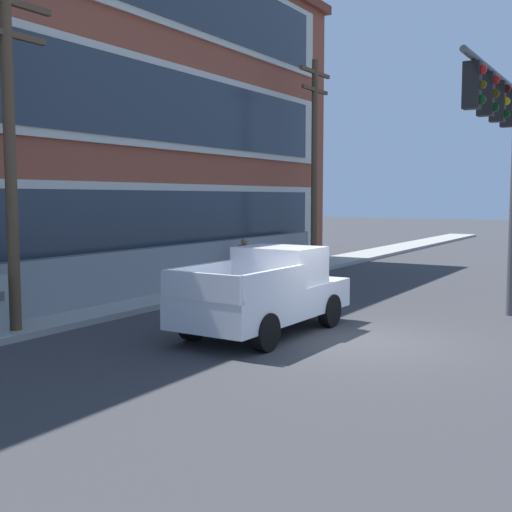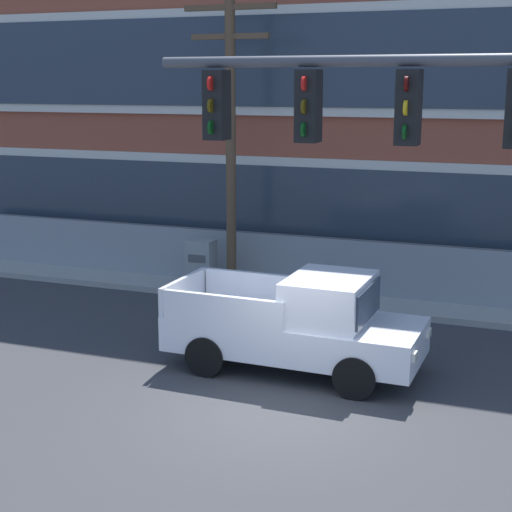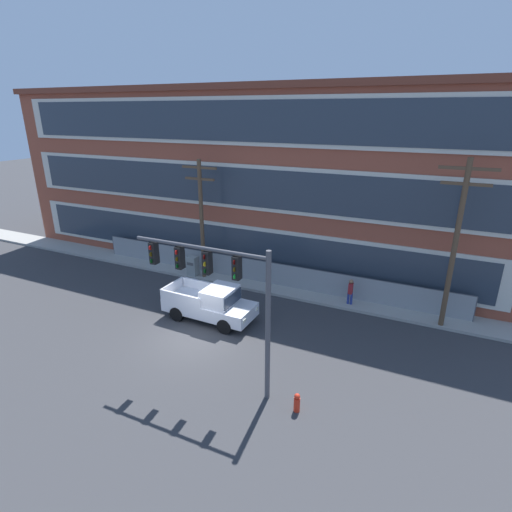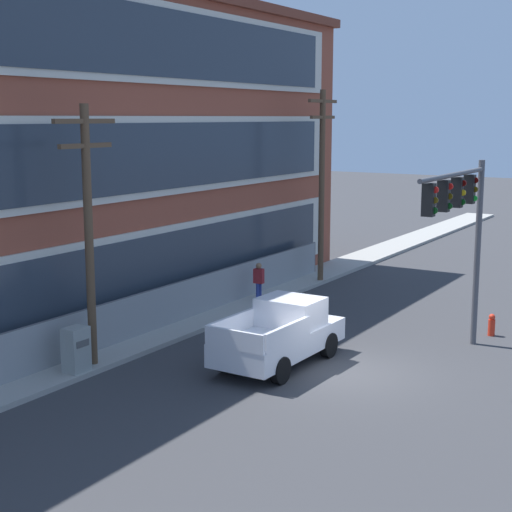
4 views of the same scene
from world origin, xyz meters
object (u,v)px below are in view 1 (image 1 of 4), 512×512
Objects in this scene: utility_pole_midblock at (314,156)px; pedestrian_near_cabinet at (244,258)px; pickup_truck_white at (267,293)px; utility_pole_near_corner at (10,141)px; traffic_signal_mast at (501,135)px.

pedestrian_near_cabinet is (-4.87, 0.35, -3.86)m from utility_pole_midblock.
pickup_truck_white is 7.97m from pedestrian_near_cabinet.
utility_pole_near_corner is 10.38m from pedestrian_near_cabinet.
traffic_signal_mast is 3.64× the size of pedestrian_near_cabinet.
utility_pole_near_corner is 0.91× the size of utility_pole_midblock.
utility_pole_near_corner is at bearing 178.99° from utility_pole_midblock.
pickup_truck_white is at bearing -143.79° from pedestrian_near_cabinet.
traffic_signal_mast is 0.78× the size of utility_pole_near_corner.
utility_pole_midblock is 5.16× the size of pedestrian_near_cabinet.
pickup_truck_white is at bearing 126.12° from traffic_signal_mast.
utility_pole_midblock is (14.67, -0.26, 0.44)m from utility_pole_near_corner.
pickup_truck_white is 0.58× the size of utility_pole_midblock.
utility_pole_near_corner is at bearing -179.49° from pedestrian_near_cabinet.
pedestrian_near_cabinet is at bearing 0.51° from utility_pole_near_corner.
utility_pole_near_corner is 14.68m from utility_pole_midblock.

